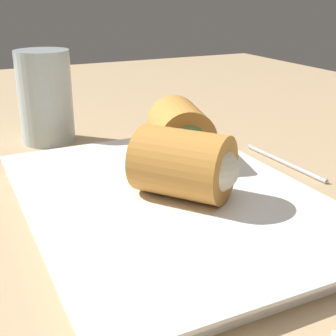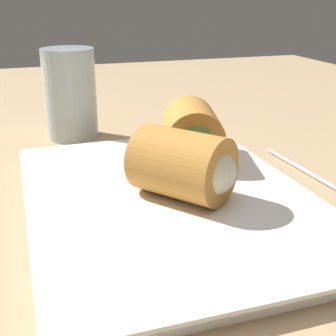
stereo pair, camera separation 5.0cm
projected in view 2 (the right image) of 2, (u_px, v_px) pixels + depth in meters
The scene contains 5 objects.
table_surface at pixel (157, 235), 39.60cm from camera, with size 180.00×140.00×2.00cm.
serving_plate at pixel (168, 200), 41.83cm from camera, with size 33.39×24.51×1.50cm.
roll_front_left at pixel (187, 166), 39.57cm from camera, with size 9.88×9.51×5.93cm.
roll_front_right at pixel (193, 133), 48.67cm from camera, with size 9.47×7.76×5.93cm.
drinking_glass at pixel (70, 94), 60.34cm from camera, with size 6.73×6.73×11.54cm.
Camera 2 is at (-33.47, 10.06, 20.47)cm, focal length 50.00 mm.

